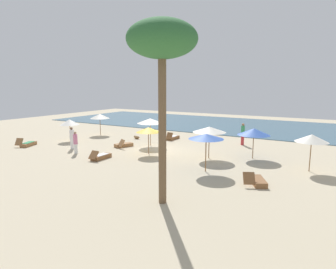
# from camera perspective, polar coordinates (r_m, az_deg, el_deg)

# --- Properties ---
(ground_plane) EXTENTS (60.00, 60.00, 0.00)m
(ground_plane) POSITION_cam_1_polar(r_m,az_deg,el_deg) (22.46, -2.25, -3.19)
(ground_plane) COLOR #BCAD8E
(ocean_water) EXTENTS (48.00, 16.00, 0.06)m
(ocean_water) POSITION_cam_1_polar(r_m,az_deg,el_deg) (37.68, 11.81, 1.92)
(ocean_water) COLOR #3D6075
(ocean_water) RESTS_ON ground_plane
(umbrella_0) EXTENTS (2.21, 2.21, 2.30)m
(umbrella_0) POSITION_cam_1_polar(r_m,az_deg,el_deg) (24.02, -3.55, 2.72)
(umbrella_0) COLOR olive
(umbrella_0) RESTS_ON ground_plane
(umbrella_1) EXTENTS (1.81, 1.81, 2.00)m
(umbrella_1) POSITION_cam_1_polar(r_m,az_deg,el_deg) (21.00, -3.91, 0.93)
(umbrella_1) COLOR brown
(umbrella_1) RESTS_ON ground_plane
(umbrella_2) EXTENTS (1.96, 1.96, 2.15)m
(umbrella_2) POSITION_cam_1_polar(r_m,az_deg,el_deg) (30.14, -13.38, 3.56)
(umbrella_2) COLOR brown
(umbrella_2) RESTS_ON ground_plane
(umbrella_3) EXTENTS (2.29, 2.29, 2.22)m
(umbrella_3) POSITION_cam_1_polar(r_m,az_deg,el_deg) (19.91, 8.21, 0.99)
(umbrella_3) COLOR brown
(umbrella_3) RESTS_ON ground_plane
(umbrella_4) EXTENTS (2.05, 2.05, 2.25)m
(umbrella_4) POSITION_cam_1_polar(r_m,az_deg,el_deg) (16.76, 7.59, -0.39)
(umbrella_4) COLOR olive
(umbrella_4) RESTS_ON ground_plane
(umbrella_5) EXTENTS (1.86, 1.86, 2.21)m
(umbrella_5) POSITION_cam_1_polar(r_m,az_deg,el_deg) (18.63, 26.65, -0.67)
(umbrella_5) COLOR olive
(umbrella_5) RESTS_ON ground_plane
(umbrella_6) EXTENTS (2.21, 2.21, 2.12)m
(umbrella_6) POSITION_cam_1_polar(r_m,az_deg,el_deg) (20.53, 16.68, 0.53)
(umbrella_6) COLOR brown
(umbrella_6) RESTS_ON ground_plane
(umbrella_7) EXTENTS (1.72, 1.72, 1.97)m
(umbrella_7) POSITION_cam_1_polar(r_m,az_deg,el_deg) (27.58, -18.96, 2.33)
(umbrella_7) COLOR olive
(umbrella_7) RESTS_ON ground_plane
(lounger_0) EXTENTS (0.63, 1.70, 0.68)m
(lounger_0) POSITION_cam_1_polar(r_m,az_deg,el_deg) (20.36, -13.25, -4.29)
(lounger_0) COLOR brown
(lounger_0) RESTS_ON ground_plane
(lounger_1) EXTENTS (1.15, 1.75, 0.73)m
(lounger_1) POSITION_cam_1_polar(r_m,az_deg,el_deg) (26.77, -26.11, -1.69)
(lounger_1) COLOR olive
(lounger_1) RESTS_ON ground_plane
(lounger_2) EXTENTS (1.27, 1.75, 0.71)m
(lounger_2) POSITION_cam_1_polar(r_m,az_deg,el_deg) (15.61, 17.29, -8.81)
(lounger_2) COLOR brown
(lounger_2) RESTS_ON ground_plane
(lounger_3) EXTENTS (0.66, 1.66, 0.74)m
(lounger_3) POSITION_cam_1_polar(r_m,az_deg,el_deg) (26.97, 0.91, -0.61)
(lounger_3) COLOR brown
(lounger_3) RESTS_ON ground_plane
(lounger_4) EXTENTS (1.21, 1.75, 0.72)m
(lounger_4) POSITION_cam_1_polar(r_m,az_deg,el_deg) (23.99, -8.83, -2.04)
(lounger_4) COLOR olive
(lounger_4) RESTS_ON ground_plane
(person_0) EXTENTS (0.41, 0.41, 1.72)m
(person_0) POSITION_cam_1_polar(r_m,az_deg,el_deg) (25.99, -1.51, 0.58)
(person_0) COLOR white
(person_0) RESTS_ON ground_plane
(person_1) EXTENTS (0.48, 0.48, 1.76)m
(person_1) POSITION_cam_1_polar(r_m,az_deg,el_deg) (24.07, -18.54, -0.66)
(person_1) COLOR white
(person_1) RESTS_ON ground_plane
(person_2) EXTENTS (0.33, 0.33, 1.87)m
(person_2) POSITION_cam_1_polar(r_m,az_deg,el_deg) (25.17, 14.62, 0.14)
(person_2) COLOR #BF3338
(person_2) RESTS_ON ground_plane
(person_3) EXTENTS (0.43, 0.43, 1.65)m
(person_3) POSITION_cam_1_polar(r_m,az_deg,el_deg) (22.39, -17.89, -1.50)
(person_3) COLOR white
(person_3) RESTS_ON ground_plane
(palm_0) EXTENTS (2.86, 2.86, 7.62)m
(palm_0) POSITION_cam_1_polar(r_m,az_deg,el_deg) (11.90, -1.19, 17.57)
(palm_0) COLOR brown
(palm_0) RESTS_ON ground_plane
(dog) EXTENTS (0.65, 0.32, 0.30)m
(dog) POSITION_cam_1_polar(r_m,az_deg,el_deg) (27.36, -6.27, -0.56)
(dog) COLOR olive
(dog) RESTS_ON ground_plane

